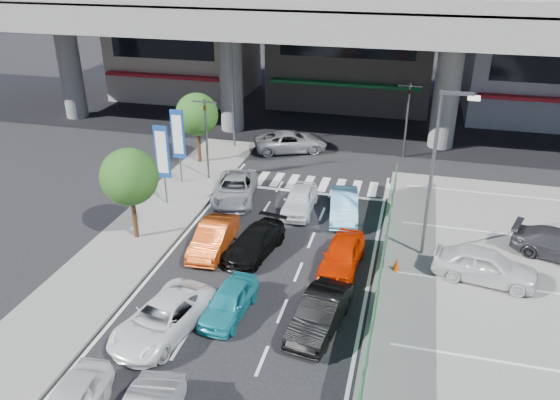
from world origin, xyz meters
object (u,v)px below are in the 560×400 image
(sedan_white_front_mid, at_px, (300,200))
(tree_near, at_px, (129,177))
(street_lamp_left, at_px, (235,82))
(traffic_cone, at_px, (397,264))
(parked_sedan_white, at_px, (485,265))
(kei_truck_front_right, at_px, (344,206))
(traffic_light_left, at_px, (205,119))
(crossing_wagon_silver, at_px, (291,142))
(signboard_near, at_px, (162,154))
(tree_far, at_px, (197,115))
(street_lamp_right, at_px, (437,162))
(taxi_orange_right, at_px, (342,255))
(traffic_light_right, at_px, (409,102))
(sedan_black_mid, at_px, (255,242))
(signboard_far, at_px, (178,136))
(sedan_white_mid_left, at_px, (163,318))
(wagon_silver_front_left, at_px, (235,189))
(hatch_black_mid_right, at_px, (320,314))
(taxi_orange_left, at_px, (213,238))

(sedan_white_front_mid, bearing_deg, tree_near, -146.48)
(street_lamp_left, relative_size, traffic_cone, 12.53)
(parked_sedan_white, bearing_deg, kei_truck_front_right, 65.97)
(traffic_light_left, relative_size, tree_near, 1.08)
(sedan_white_front_mid, relative_size, crossing_wagon_silver, 0.78)
(signboard_near, distance_m, tree_far, 6.54)
(signboard_near, distance_m, kei_truck_front_right, 10.31)
(street_lamp_right, height_order, tree_near, street_lamp_right)
(taxi_orange_right, bearing_deg, street_lamp_left, 128.79)
(traffic_light_right, xyz_separation_m, traffic_cone, (0.41, -14.80, -3.56))
(tree_far, height_order, sedan_black_mid, tree_far)
(traffic_light_left, xyz_separation_m, signboard_far, (-1.40, -1.01, -0.87))
(sedan_white_front_mid, height_order, kei_truck_front_right, kei_truck_front_right)
(street_lamp_left, distance_m, traffic_cone, 18.96)
(street_lamp_left, xyz_separation_m, tree_far, (-1.47, -3.50, -1.38))
(street_lamp_left, bearing_deg, crossing_wagon_silver, 3.63)
(sedan_black_mid, distance_m, taxi_orange_right, 4.25)
(signboard_near, bearing_deg, sedan_black_mid, -31.57)
(tree_near, bearing_deg, kei_truck_front_right, 26.81)
(crossing_wagon_silver, bearing_deg, signboard_near, 131.38)
(traffic_light_left, bearing_deg, street_lamp_right, -24.16)
(taxi_orange_right, height_order, sedan_white_front_mid, taxi_orange_right)
(street_lamp_right, xyz_separation_m, sedan_white_mid_left, (-9.67, -8.40, -4.10))
(wagon_silver_front_left, xyz_separation_m, sedan_white_front_mid, (3.94, -0.49, 0.00))
(traffic_light_right, relative_size, sedan_white_front_mid, 1.30)
(street_lamp_right, distance_m, tree_far, 17.27)
(traffic_light_right, distance_m, parked_sedan_white, 15.57)
(traffic_light_right, relative_size, street_lamp_left, 0.65)
(signboard_far, height_order, taxi_orange_right, signboard_far)
(street_lamp_left, distance_m, hatch_black_mid_right, 21.39)
(kei_truck_front_right, bearing_deg, taxi_orange_right, -91.00)
(street_lamp_left, relative_size, crossing_wagon_silver, 1.56)
(taxi_orange_left, bearing_deg, signboard_near, 134.89)
(traffic_light_right, relative_size, kei_truck_front_right, 1.24)
(taxi_orange_left, height_order, sedan_black_mid, taxi_orange_left)
(street_lamp_left, relative_size, tree_near, 1.67)
(tree_near, xyz_separation_m, taxi_orange_right, (10.45, -0.12, -2.70))
(traffic_light_right, distance_m, sedan_white_front_mid, 11.67)
(street_lamp_left, bearing_deg, taxi_orange_left, -76.03)
(kei_truck_front_right, bearing_deg, traffic_light_right, 66.47)
(signboard_far, bearing_deg, traffic_cone, -26.72)
(sedan_white_mid_left, distance_m, sedan_white_front_mid, 11.81)
(hatch_black_mid_right, bearing_deg, street_lamp_left, 126.22)
(hatch_black_mid_right, bearing_deg, wagon_silver_front_left, 132.95)
(traffic_light_right, height_order, hatch_black_mid_right, traffic_light_right)
(wagon_silver_front_left, bearing_deg, traffic_cone, -39.96)
(street_lamp_left, relative_size, kei_truck_front_right, 1.91)
(crossing_wagon_silver, distance_m, parked_sedan_white, 18.41)
(street_lamp_left, xyz_separation_m, traffic_cone, (12.23, -13.80, -4.39))
(wagon_silver_front_left, bearing_deg, traffic_light_right, 35.39)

